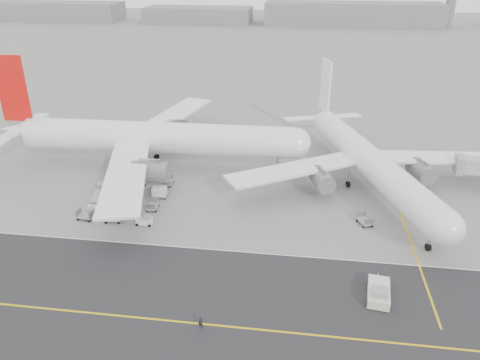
# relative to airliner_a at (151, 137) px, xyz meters

# --- Properties ---
(ground) EXTENTS (700.00, 700.00, 0.00)m
(ground) POSITION_rel_airliner_a_xyz_m (18.26, -26.63, -6.50)
(ground) COLOR gray
(ground) RESTS_ON ground
(taxiway) EXTENTS (220.00, 59.00, 0.03)m
(taxiway) POSITION_rel_airliner_a_xyz_m (23.28, -44.61, -6.48)
(taxiway) COLOR #2B2B2D
(taxiway) RESTS_ON ground
(horizon_buildings) EXTENTS (520.00, 28.00, 28.00)m
(horizon_buildings) POSITION_rel_airliner_a_xyz_m (48.26, 233.37, -6.50)
(horizon_buildings) COLOR gray
(horizon_buildings) RESTS_ON ground
(airliner_a) EXTENTS (65.49, 64.73, 22.58)m
(airliner_a) POSITION_rel_airliner_a_xyz_m (0.00, 0.00, 0.00)
(airliner_a) COLOR white
(airliner_a) RESTS_ON ground
(airliner_b) EXTENTS (52.88, 53.89, 19.32)m
(airliner_b) POSITION_rel_airliner_a_xyz_m (43.06, -3.56, -0.93)
(airliner_b) COLOR white
(airliner_b) RESTS_ON ground
(pushback_tug) EXTENTS (3.41, 7.59, 2.14)m
(pushback_tug) POSITION_rel_airliner_a_xyz_m (41.50, -36.78, -5.62)
(pushback_tug) COLOR beige
(pushback_tug) RESTS_ON ground
(gse_cluster) EXTENTS (18.58, 22.80, 2.13)m
(gse_cluster) POSITION_rel_airliner_a_xyz_m (0.32, -15.70, -6.50)
(gse_cluster) COLOR #99999E
(gse_cluster) RESTS_ON ground
(stray_dolly) EXTENTS (2.72, 3.26, 1.72)m
(stray_dolly) POSITION_rel_airliner_a_xyz_m (41.63, -18.08, -6.50)
(stray_dolly) COLOR silver
(stray_dolly) RESTS_ON ground
(ground_crew_a) EXTENTS (0.67, 0.51, 1.65)m
(ground_crew_a) POSITION_rel_airliner_a_xyz_m (19.89, -45.24, -5.67)
(ground_crew_a) COLOR black
(ground_crew_a) RESTS_ON ground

